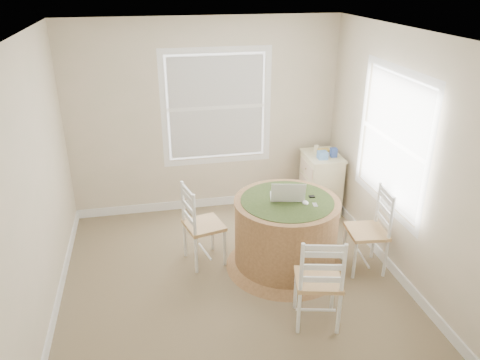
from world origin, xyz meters
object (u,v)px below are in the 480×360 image
object	(u,v)px
laptop	(287,196)
corner_chest	(321,183)
round_table	(286,231)
chair_left	(204,225)
chair_right	(367,231)
chair_near	(318,279)

from	to	relation	value
laptop	corner_chest	size ratio (longest dim) A/B	0.51
round_table	chair_left	distance (m)	0.92
round_table	chair_right	xyz separation A→B (m)	(0.86, -0.23, 0.02)
chair_near	chair_right	bearing A→B (deg)	-125.63
chair_right	round_table	bearing A→B (deg)	-98.95
round_table	laptop	distance (m)	0.41
chair_left	chair_right	world-z (taller)	same
chair_left	chair_right	size ratio (longest dim) A/B	1.00
chair_right	corner_chest	size ratio (longest dim) A/B	1.15
round_table	chair_near	bearing A→B (deg)	-81.20
chair_left	corner_chest	size ratio (longest dim) A/B	1.15
round_table	laptop	xyz separation A→B (m)	(0.01, 0.04, 0.41)
round_table	chair_right	world-z (taller)	chair_right
round_table	chair_near	xyz separation A→B (m)	(0.03, -0.95, 0.02)
corner_chest	round_table	bearing A→B (deg)	-124.69
round_table	corner_chest	bearing A→B (deg)	61.69
chair_right	laptop	distance (m)	0.97
chair_right	corner_chest	world-z (taller)	chair_right
chair_right	chair_near	bearing A→B (deg)	-43.13
chair_right	corner_chest	distance (m)	1.45
chair_right	laptop	world-z (taller)	laptop
chair_near	corner_chest	world-z (taller)	chair_near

